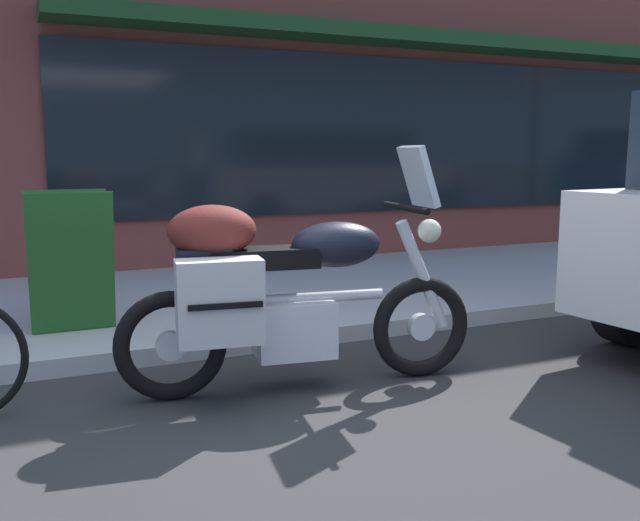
# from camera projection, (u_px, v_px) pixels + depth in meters

# --- Properties ---
(ground_plane) EXTENTS (80.00, 80.00, 0.00)m
(ground_plane) POSITION_uv_depth(u_px,v_px,m) (266.00, 435.00, 3.29)
(ground_plane) COLOR #2E2E2E
(storefront_building) EXTENTS (21.90, 0.90, 6.49)m
(storefront_building) POSITION_uv_depth(u_px,v_px,m) (620.00, 22.00, 9.68)
(storefront_building) COLOR brown
(storefront_building) RESTS_ON ground_plane
(touring_motorcycle) EXTENTS (2.08, 0.66, 1.38)m
(touring_motorcycle) POSITION_uv_depth(u_px,v_px,m) (280.00, 288.00, 3.81)
(touring_motorcycle) COLOR black
(touring_motorcycle) RESTS_ON ground_plane
(sandwich_board_sign) EXTENTS (0.55, 0.42, 0.96)m
(sandwich_board_sign) POSITION_uv_depth(u_px,v_px,m) (71.00, 261.00, 4.71)
(sandwich_board_sign) COLOR #1E511E
(sandwich_board_sign) RESTS_ON sidewalk_curb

